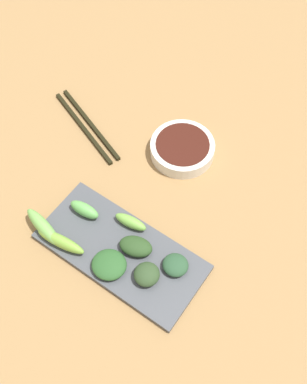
% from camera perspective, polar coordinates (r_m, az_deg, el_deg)
% --- Properties ---
extents(tabletop, '(2.10, 2.10, 0.02)m').
position_cam_1_polar(tabletop, '(0.97, 0.41, -0.80)').
color(tabletop, '#997447').
rests_on(tabletop, ground).
extents(sauce_bowl, '(0.13, 0.13, 0.03)m').
position_cam_1_polar(sauce_bowl, '(1.00, 3.44, 5.20)').
color(sauce_bowl, silver).
rests_on(sauce_bowl, tabletop).
extents(serving_plate, '(0.14, 0.31, 0.01)m').
position_cam_1_polar(serving_plate, '(0.90, -3.86, -7.06)').
color(serving_plate, '#474B51').
rests_on(serving_plate, tabletop).
extents(broccoli_stalk_0, '(0.03, 0.07, 0.02)m').
position_cam_1_polar(broccoli_stalk_0, '(0.90, -2.75, -3.56)').
color(broccoli_stalk_0, '#73B045').
rests_on(broccoli_stalk_0, serving_plate).
extents(broccoli_stalk_1, '(0.04, 0.10, 0.03)m').
position_cam_1_polar(broccoli_stalk_1, '(0.90, -10.94, -5.77)').
color(broccoli_stalk_1, '#79AE3D').
rests_on(broccoli_stalk_1, serving_plate).
extents(broccoli_leafy_2, '(0.05, 0.05, 0.02)m').
position_cam_1_polar(broccoli_leafy_2, '(0.87, 2.62, -8.65)').
color(broccoli_leafy_2, '#294D30').
rests_on(broccoli_leafy_2, serving_plate).
extents(broccoli_leafy_3, '(0.05, 0.05, 0.03)m').
position_cam_1_polar(broccoli_leafy_3, '(0.86, -0.81, -9.74)').
color(broccoli_leafy_3, '#2E4626').
rests_on(broccoli_leafy_3, serving_plate).
extents(broccoli_leafy_4, '(0.06, 0.07, 0.03)m').
position_cam_1_polar(broccoli_leafy_4, '(0.88, -2.11, -6.47)').
color(broccoli_leafy_4, '#294620').
rests_on(broccoli_leafy_4, serving_plate).
extents(broccoli_stalk_5, '(0.05, 0.10, 0.03)m').
position_cam_1_polar(broccoli_stalk_5, '(0.92, -12.94, -4.05)').
color(broccoli_stalk_5, '#75B654').
rests_on(broccoli_stalk_5, serving_plate).
extents(broccoli_stalk_6, '(0.03, 0.06, 0.03)m').
position_cam_1_polar(broccoli_stalk_6, '(0.92, -8.19, -2.08)').
color(broccoli_stalk_6, '#61AE53').
rests_on(broccoli_stalk_6, serving_plate).
extents(broccoli_leafy_7, '(0.08, 0.08, 0.02)m').
position_cam_1_polar(broccoli_leafy_7, '(0.87, -5.28, -8.57)').
color(broccoli_leafy_7, '#2A5728').
rests_on(broccoli_leafy_7, serving_plate).
extents(chopsticks, '(0.11, 0.22, 0.01)m').
position_cam_1_polar(chopsticks, '(1.06, -7.90, 7.78)').
color(chopsticks, black).
rests_on(chopsticks, tabletop).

